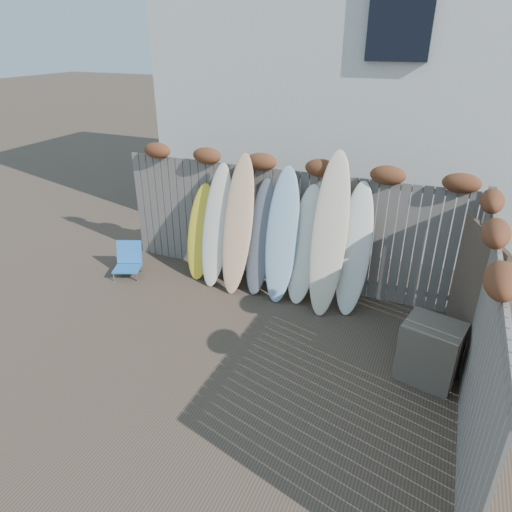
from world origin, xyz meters
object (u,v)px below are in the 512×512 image
at_px(lattice_panel, 471,303).
at_px(surfboard_0, 201,232).
at_px(beach_chair, 128,260).
at_px(wooden_crate, 430,351).

bearing_deg(lattice_panel, surfboard_0, 150.00).
height_order(beach_chair, lattice_panel, lattice_panel).
distance_m(wooden_crate, lattice_panel, 0.78).
distance_m(lattice_panel, surfboard_0, 4.44).
bearing_deg(beach_chair, surfboard_0, 23.11).
height_order(beach_chair, surfboard_0, surfboard_0).
height_order(wooden_crate, lattice_panel, lattice_panel).
relative_size(beach_chair, wooden_crate, 0.78).
distance_m(wooden_crate, surfboard_0, 4.22).
height_order(beach_chair, wooden_crate, wooden_crate).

